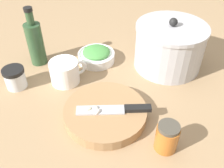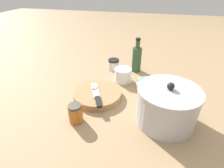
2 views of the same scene
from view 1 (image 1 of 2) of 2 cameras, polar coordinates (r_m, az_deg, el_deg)
The scene contains 10 objects.
ground_plane at distance 0.80m, azimuth -4.02°, elevation -2.70°, with size 5.00×5.00×0.00m, color #997A56.
cutting_board at distance 0.72m, azimuth -1.55°, elevation -6.58°, with size 0.24×0.24×0.03m.
chef_knife at distance 0.70m, azimuth 1.50°, elevation -5.79°, with size 0.20×0.12×0.01m.
garlic_cloves at distance 0.70m, azimuth -4.11°, elevation -5.89°, with size 0.05×0.03×0.01m.
herb_bowl at distance 0.93m, azimuth -3.58°, elevation 6.59°, with size 0.14×0.14×0.05m.
spice_jar at distance 0.87m, azimuth -21.29°, elevation 1.35°, with size 0.07×0.07×0.07m.
coffee_mug at distance 0.84m, azimuth -10.67°, elevation 2.73°, with size 0.10×0.11×0.08m.
honey_jar at distance 0.65m, azimuth 12.45°, elevation -11.75°, with size 0.06×0.06×0.08m.
oil_bottle at distance 0.93m, azimuth -17.12°, elevation 9.12°, with size 0.06×0.06×0.21m.
stock_pot at distance 0.90m, azimuth 12.94°, elevation 8.37°, with size 0.24×0.24×0.19m.
Camera 1 is at (0.28, -0.51, 0.54)m, focal length 40.00 mm.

